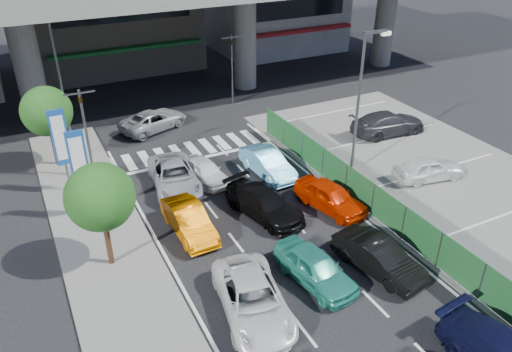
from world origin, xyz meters
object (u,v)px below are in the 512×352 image
tree_near (100,197)px  sedan_white_front_mid (205,171)px  taxi_orange_left (189,221)px  wagon_silver_front_left (174,176)px  hatch_black_mid_right (379,257)px  street_lamp_right (362,93)px  taxi_orange_right (330,197)px  tree_far (47,111)px  sedan_black_mid (264,203)px  parked_sedan_white (429,168)px  traffic_cone (378,194)px  kei_truck_front_right (268,163)px  parked_sedan_dgrey (388,123)px  signboard_near (79,163)px  signboard_far (61,140)px  crossing_wagon_silver (154,120)px  traffic_light_left (83,113)px  street_lamp_left (61,67)px  taxi_teal_mid (315,268)px  traffic_light_right (232,52)px  sedan_white_mid_left (253,299)px

tree_near → sedan_white_front_mid: bearing=38.1°
taxi_orange_left → wagon_silver_front_left: 4.38m
hatch_black_mid_right → street_lamp_right: bearing=48.5°
taxi_orange_right → street_lamp_right: bearing=23.3°
tree_far → sedan_black_mid: tree_far is taller
tree_near → sedan_black_mid: tree_near is taller
sedan_black_mid → parked_sedan_white: size_ratio=1.19×
tree_near → traffic_cone: tree_near is taller
kei_truck_front_right → parked_sedan_dgrey: bearing=3.0°
signboard_near → taxi_orange_left: bearing=-39.8°
signboard_far → crossing_wagon_silver: (6.37, 6.02, -2.41)m
tree_near → taxi_orange_left: tree_near is taller
traffic_light_left → kei_truck_front_right: traffic_light_left is taller
street_lamp_left → parked_sedan_white: size_ratio=2.04×
traffic_light_left → taxi_teal_mid: 14.67m
taxi_teal_mid → parked_sedan_dgrey: (12.10, 10.06, 0.11)m
traffic_light_right → sedan_black_mid: (-4.91, -14.57, -3.26)m
sedan_black_mid → traffic_light_right: bearing=57.1°
traffic_light_right → street_lamp_left: bearing=-175.2°
sedan_white_mid_left → traffic_cone: bearing=34.6°
street_lamp_left → tree_far: bearing=-112.8°
taxi_orange_left → parked_sedan_dgrey: 16.16m
sedan_white_front_mid → crossing_wagon_silver: (-0.51, 8.09, 0.05)m
kei_truck_front_right → crossing_wagon_silver: (-3.92, 9.00, -0.04)m
street_lamp_left → sedan_black_mid: (6.92, -13.57, -4.09)m
tree_near → taxi_teal_mid: (7.19, -4.80, -2.70)m
taxi_orange_left → sedan_black_mid: 3.81m
traffic_light_left → street_lamp_right: 14.68m
taxi_teal_mid → traffic_cone: 7.38m
parked_sedan_white → hatch_black_mid_right: bearing=134.2°
parked_sedan_white → kei_truck_front_right: bearing=69.9°
street_lamp_left → sedan_white_mid_left: 20.02m
traffic_light_right → signboard_far: (-13.10, -8.01, -0.87)m
tree_near → traffic_cone: (13.52, -1.00, -3.00)m
tree_near → taxi_orange_left: 4.71m
sedan_white_mid_left → parked_sedan_dgrey: bearing=44.9°
street_lamp_left → hatch_black_mid_right: (9.26, -19.42, -4.08)m
taxi_teal_mid → wagon_silver_front_left: bearing=96.7°
signboard_far → wagon_silver_front_left: bearing=-21.3°
sedan_white_mid_left → taxi_orange_left: (-0.35, 5.96, -0.01)m
tree_far → parked_sedan_white: 21.39m
signboard_far → sedan_black_mid: 10.77m
traffic_light_left → tree_near: (-0.80, -8.00, -0.55)m
wagon_silver_front_left → crossing_wagon_silver: 8.12m
taxi_teal_mid → signboard_far: bearing=114.9°
street_lamp_right → sedan_black_mid: size_ratio=1.71×
tree_near → taxi_orange_right: 11.18m
sedan_white_mid_left → tree_far: bearing=117.5°
wagon_silver_front_left → sedan_white_front_mid: 1.76m
taxi_teal_mid → parked_sedan_dgrey: size_ratio=0.79×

